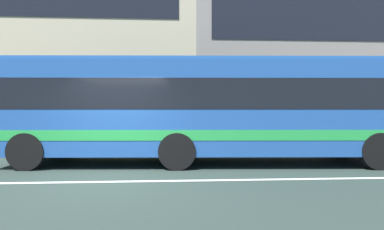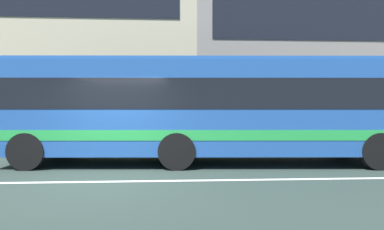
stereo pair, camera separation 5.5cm
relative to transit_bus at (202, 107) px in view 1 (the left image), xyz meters
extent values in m
plane|color=#2B3932|center=(-2.42, -2.49, -1.70)|extent=(160.00, 160.00, 0.00)
cube|color=silver|center=(-2.42, -2.49, -1.69)|extent=(60.00, 0.16, 0.01)
cube|color=#1E4819|center=(-5.88, 3.84, -1.34)|extent=(17.26, 1.10, 0.71)
cube|color=#C2B290|center=(-10.52, 11.45, 4.60)|extent=(21.75, 9.59, 12.60)
cube|color=gray|center=(9.91, 11.45, 3.61)|extent=(19.11, 9.59, 10.63)
cube|color=black|center=(9.91, 6.63, 4.46)|extent=(17.58, 0.04, 2.13)
cube|color=#214E95|center=(0.00, 0.00, -0.05)|extent=(11.56, 3.15, 2.60)
cube|color=black|center=(0.00, 0.00, 0.34)|extent=(10.88, 3.13, 0.83)
cube|color=green|center=(0.00, 0.00, -0.76)|extent=(11.33, 3.16, 0.28)
cube|color=#22538F|center=(0.00, 0.00, 1.32)|extent=(11.08, 2.72, 0.12)
cylinder|color=black|center=(4.78, 0.91, -1.20)|extent=(1.01, 0.33, 1.00)
cylinder|color=black|center=(4.65, -1.42, -1.20)|extent=(1.01, 0.33, 1.00)
cylinder|color=black|center=(-0.64, 1.20, -1.20)|extent=(1.01, 0.33, 1.00)
cylinder|color=black|center=(-0.77, -1.13, -1.20)|extent=(1.01, 0.33, 1.00)
cylinder|color=black|center=(-4.65, 1.42, -1.20)|extent=(1.01, 0.33, 1.00)
cylinder|color=black|center=(-4.78, -0.91, -1.20)|extent=(1.01, 0.33, 1.00)
camera|label=1|loc=(-0.96, -10.17, -0.04)|focal=31.70mm
camera|label=2|loc=(-0.90, -10.18, -0.04)|focal=31.70mm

